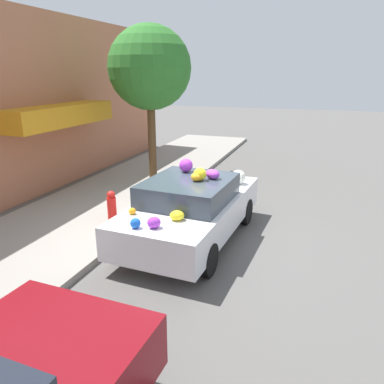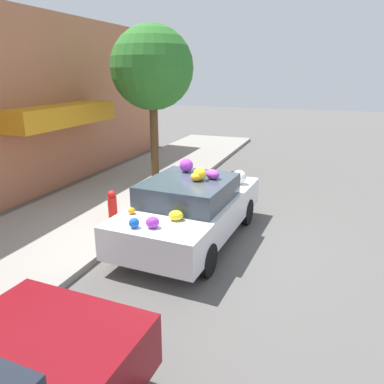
# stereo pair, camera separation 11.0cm
# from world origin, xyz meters

# --- Properties ---
(ground_plane) EXTENTS (60.00, 60.00, 0.00)m
(ground_plane) POSITION_xyz_m (0.00, 0.00, 0.00)
(ground_plane) COLOR #565451
(sidewalk_curb) EXTENTS (24.00, 3.20, 0.13)m
(sidewalk_curb) POSITION_xyz_m (0.00, 2.70, 0.06)
(sidewalk_curb) COLOR gray
(sidewalk_curb) RESTS_ON ground
(street_tree) EXTENTS (2.41, 2.41, 4.51)m
(street_tree) POSITION_xyz_m (3.61, 2.40, 3.41)
(street_tree) COLOR brown
(street_tree) RESTS_ON sidewalk_curb
(fire_hydrant) EXTENTS (0.20, 0.20, 0.70)m
(fire_hydrant) POSITION_xyz_m (0.05, 1.74, 0.47)
(fire_hydrant) COLOR red
(fire_hydrant) RESTS_ON sidewalk_curb
(art_car) EXTENTS (4.09, 1.98, 1.61)m
(art_car) POSITION_xyz_m (-0.02, -0.17, 0.70)
(art_car) COLOR silver
(art_car) RESTS_ON ground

